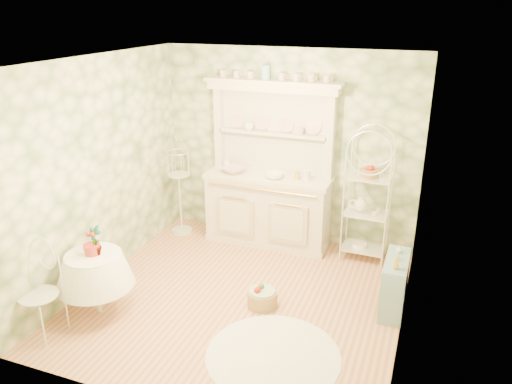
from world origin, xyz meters
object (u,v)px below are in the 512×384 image
(side_shelf, at_px, (395,285))
(round_table, at_px, (97,286))
(kitchen_dresser, at_px, (268,166))
(bakers_rack, at_px, (367,199))
(cafe_chair, at_px, (39,300))
(birdcage_stand, at_px, (180,190))
(floor_basket, at_px, (262,298))

(side_shelf, height_order, round_table, round_table)
(kitchen_dresser, bearing_deg, bakers_rack, -0.75)
(kitchen_dresser, distance_m, side_shelf, 2.34)
(side_shelf, bearing_deg, cafe_chair, -147.12)
(birdcage_stand, distance_m, floor_basket, 2.37)
(bakers_rack, xyz_separation_m, birdcage_stand, (-2.69, -0.14, -0.19))
(round_table, bearing_deg, bakers_rack, 42.12)
(side_shelf, distance_m, birdcage_stand, 3.36)
(side_shelf, bearing_deg, floor_basket, -155.84)
(birdcage_stand, height_order, floor_basket, birdcage_stand)
(side_shelf, relative_size, floor_basket, 2.25)
(round_table, bearing_deg, cafe_chair, -119.65)
(kitchen_dresser, xyz_separation_m, round_table, (-1.18, -2.32, -0.82))
(birdcage_stand, xyz_separation_m, floor_basket, (1.80, -1.42, -0.56))
(kitchen_dresser, xyz_separation_m, birdcage_stand, (-1.32, -0.15, -0.48))
(kitchen_dresser, xyz_separation_m, bakers_rack, (1.37, -0.02, -0.29))
(round_table, bearing_deg, birdcage_stand, 93.59)
(cafe_chair, bearing_deg, bakers_rack, 59.04)
(kitchen_dresser, xyz_separation_m, side_shelf, (1.88, -1.11, -0.85))
(bakers_rack, relative_size, round_table, 2.62)
(bakers_rack, xyz_separation_m, side_shelf, (0.51, -1.09, -0.56))
(birdcage_stand, bearing_deg, bakers_rack, 2.90)
(round_table, xyz_separation_m, floor_basket, (1.67, 0.75, -0.23))
(kitchen_dresser, relative_size, side_shelf, 3.31)
(kitchen_dresser, height_order, round_table, kitchen_dresser)
(bakers_rack, height_order, cafe_chair, bakers_rack)
(kitchen_dresser, xyz_separation_m, cafe_chair, (-1.48, -2.85, -0.75))
(floor_basket, bearing_deg, bakers_rack, 60.46)
(cafe_chair, relative_size, floor_basket, 2.57)
(round_table, relative_size, birdcage_stand, 0.49)
(cafe_chair, height_order, floor_basket, cafe_chair)
(round_table, height_order, floor_basket, round_table)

